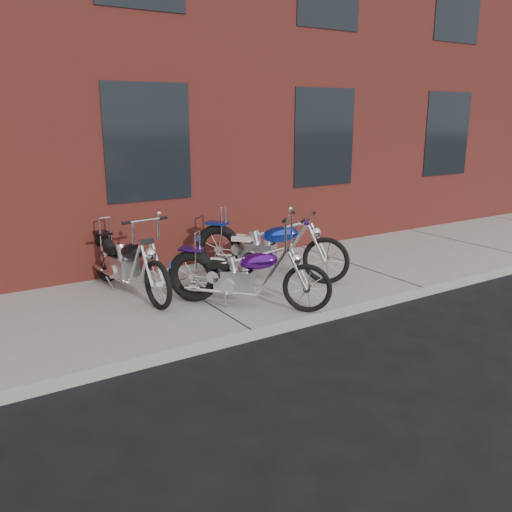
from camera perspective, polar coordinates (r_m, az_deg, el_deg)
ground at (r=6.54m, az=-0.50°, el=-8.98°), size 120.00×120.00×0.00m
sidewalk at (r=7.74m, az=-6.41°, el=-4.64°), size 22.00×3.00×0.15m
building_brick at (r=13.53m, az=-19.99°, el=19.71°), size 22.00×10.00×8.00m
chopper_purple at (r=7.12m, az=-1.27°, el=-2.23°), size 1.59×1.73×1.26m
chopper_blue at (r=8.36m, az=1.10°, el=0.65°), size 1.64×2.02×1.08m
chopper_third at (r=7.86m, az=-13.40°, el=-0.93°), size 0.56×2.29×1.17m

